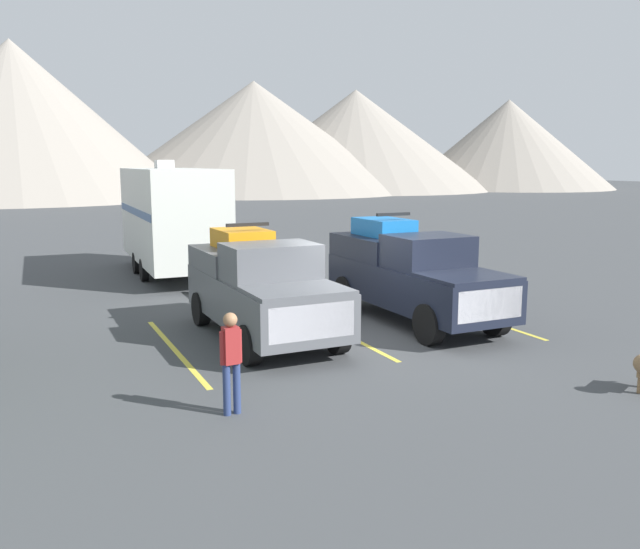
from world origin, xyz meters
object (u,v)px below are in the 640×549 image
Objects in this scene: pickup_truck_b at (410,272)px; camper_trailer_a at (172,215)px; person_a at (231,356)px; pickup_truck_a at (260,286)px.

pickup_truck_b is 0.68× the size of camper_trailer_a.
pickup_truck_b is 3.51× the size of person_a.
person_a is at bearing -115.29° from pickup_truck_a.
pickup_truck_b reaches higher than pickup_truck_a.
pickup_truck_a is 3.95m from pickup_truck_b.
pickup_truck_b is at bearing -67.27° from camper_trailer_a.
pickup_truck_b is 10.11m from camper_trailer_a.
person_a is (-6.00, -4.28, -0.28)m from pickup_truck_b.
camper_trailer_a reaches higher than person_a.
pickup_truck_a is at bearing -90.36° from camper_trailer_a.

